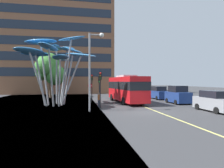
{
  "coord_description": "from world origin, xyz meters",
  "views": [
    {
      "loc": [
        -5.95,
        -17.45,
        2.82
      ],
      "look_at": [
        -1.66,
        6.59,
        2.5
      ],
      "focal_mm": 30.93,
      "sensor_mm": 36.0,
      "label": 1
    }
  ],
  "objects": [
    {
      "name": "car_side_street",
      "position": [
        6.26,
        18.57,
        0.96
      ],
      "size": [
        2.08,
        4.53,
        2.03
      ],
      "color": "maroon",
      "rests_on": "ground"
    },
    {
      "name": "car_parked_near",
      "position": [
        6.75,
        -1.3,
        0.92
      ],
      "size": [
        1.93,
        4.4,
        1.95
      ],
      "color": "gray",
      "rests_on": "ground"
    },
    {
      "name": "car_parked_far",
      "position": [
        6.83,
        11.63,
        0.96
      ],
      "size": [
        1.95,
        4.36,
        2.05
      ],
      "color": "navy",
      "rests_on": "ground"
    },
    {
      "name": "tree_pavement_near",
      "position": [
        -10.89,
        17.85,
        5.05
      ],
      "size": [
        5.24,
        4.95,
        7.97
      ],
      "color": "brown",
      "rests_on": "ground"
    },
    {
      "name": "traffic_light_kerb_near",
      "position": [
        -3.73,
        1.66,
        2.73
      ],
      "size": [
        0.28,
        0.42,
        3.78
      ],
      "color": "black",
      "rests_on": "ground"
    },
    {
      "name": "pedestrian",
      "position": [
        -3.63,
        3.6,
        0.8
      ],
      "size": [
        0.34,
        0.34,
        1.6
      ],
      "color": "#2D3342",
      "rests_on": "ground"
    },
    {
      "name": "ground",
      "position": [
        -0.73,
        0.0,
        -0.05
      ],
      "size": [
        120.0,
        240.0,
        0.1
      ],
      "color": "#38383A"
    },
    {
      "name": "traffic_light_island_mid",
      "position": [
        -3.96,
        9.97,
        2.75
      ],
      "size": [
        0.28,
        0.42,
        3.81
      ],
      "color": "black",
      "rests_on": "ground"
    },
    {
      "name": "red_bus",
      "position": [
        0.47,
        7.66,
        1.99
      ],
      "size": [
        3.23,
        10.15,
        3.64
      ],
      "color": "red",
      "rests_on": "ground"
    },
    {
      "name": "no_entry_sign",
      "position": [
        -4.24,
        9.5,
        1.68
      ],
      "size": [
        0.6,
        0.12,
        2.52
      ],
      "color": "gray",
      "rests_on": "ground"
    },
    {
      "name": "street_lamp",
      "position": [
        -4.53,
        0.73,
        4.74
      ],
      "size": [
        1.46,
        0.44,
        7.43
      ],
      "color": "gray",
      "rests_on": "ground"
    },
    {
      "name": "leaf_sculpture",
      "position": [
        -8.63,
        5.95,
        6.19
      ],
      "size": [
        9.39,
        8.65,
        7.95
      ],
      "color": "#9EA0A5",
      "rests_on": "ground"
    },
    {
      "name": "car_parked_mid",
      "position": [
        6.67,
        5.33,
        1.06
      ],
      "size": [
        2.0,
        3.81,
        2.28
      ],
      "color": "navy",
      "rests_on": "ground"
    },
    {
      "name": "traffic_light_kerb_far",
      "position": [
        -3.31,
        6.18,
        2.51
      ],
      "size": [
        0.28,
        0.42,
        3.46
      ],
      "color": "black",
      "rests_on": "ground"
    },
    {
      "name": "backdrop_building",
      "position": [
        -10.38,
        33.64,
        11.8
      ],
      "size": [
        25.67,
        14.43,
        23.59
      ],
      "color": "brown",
      "rests_on": "ground"
    }
  ]
}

